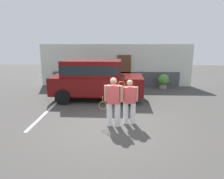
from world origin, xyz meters
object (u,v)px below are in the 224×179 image
object	(u,v)px
potted_plant_by_porch	(163,81)
tennis_player_man	(113,102)
tennis_player_woman	(129,101)
parked_suv	(95,78)

from	to	relation	value
potted_plant_by_porch	tennis_player_man	bearing A→B (deg)	-116.14
tennis_player_man	potted_plant_by_porch	xyz separation A→B (m)	(3.03, 6.16, -0.38)
tennis_player_woman	tennis_player_man	bearing A→B (deg)	19.81
tennis_player_man	tennis_player_woman	bearing A→B (deg)	-148.24
tennis_player_man	potted_plant_by_porch	size ratio (longest dim) A/B	1.87
tennis_player_woman	potted_plant_by_porch	size ratio (longest dim) A/B	1.74
parked_suv	tennis_player_man	xyz separation A→B (m)	(1.03, -3.42, -0.24)
tennis_player_woman	potted_plant_by_porch	distance (m)	6.41
parked_suv	potted_plant_by_porch	bearing A→B (deg)	35.35
parked_suv	tennis_player_woman	bearing A→B (deg)	-61.82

